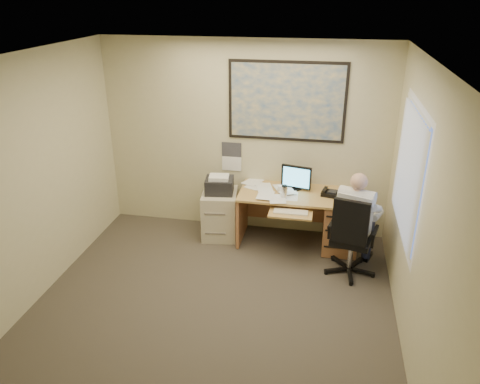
% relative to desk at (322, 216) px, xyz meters
% --- Properties ---
extents(room_shell, '(4.00, 4.50, 2.70)m').
position_rel_desk_xyz_m(room_shell, '(-1.14, -1.90, 0.91)').
color(room_shell, '#3C372E').
rests_on(room_shell, ground).
extents(desk, '(1.60, 0.97, 1.08)m').
position_rel_desk_xyz_m(desk, '(0.00, 0.00, 0.00)').
color(desk, tan).
rests_on(desk, ground).
extents(world_map, '(1.56, 0.03, 1.06)m').
position_rel_desk_xyz_m(world_map, '(-0.58, 0.33, 1.46)').
color(world_map, '#1E4C93').
rests_on(world_map, room_shell).
extents(wall_calendar, '(0.28, 0.01, 0.42)m').
position_rel_desk_xyz_m(wall_calendar, '(-1.33, 0.34, 0.64)').
color(wall_calendar, white).
rests_on(wall_calendar, room_shell).
extents(window_blinds, '(0.06, 1.40, 1.30)m').
position_rel_desk_xyz_m(window_blinds, '(0.83, -1.10, 1.11)').
color(window_blinds, beige).
rests_on(window_blinds, room_shell).
extents(filing_cabinet, '(0.55, 0.63, 0.92)m').
position_rel_desk_xyz_m(filing_cabinet, '(-1.43, -0.00, -0.05)').
color(filing_cabinet, beige).
rests_on(filing_cabinet, ground).
extents(office_chair, '(0.78, 0.78, 1.07)m').
position_rel_desk_xyz_m(office_chair, '(0.39, -0.68, -0.13)').
color(office_chair, black).
rests_on(office_chair, ground).
extents(person, '(0.77, 0.90, 1.31)m').
position_rel_desk_xyz_m(person, '(0.37, -0.60, 0.22)').
color(person, silver).
rests_on(person, office_chair).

